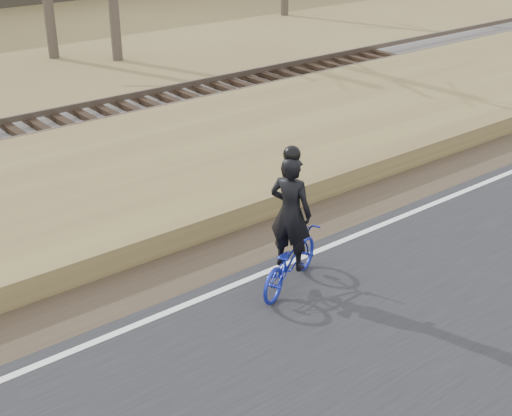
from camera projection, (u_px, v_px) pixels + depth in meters
cyclist at (290, 242)px, 10.91m from camera, size 1.83×1.24×2.34m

